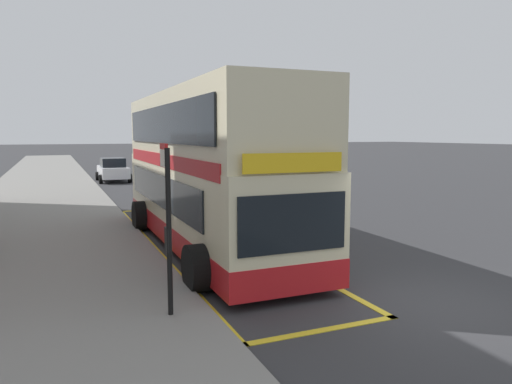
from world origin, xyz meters
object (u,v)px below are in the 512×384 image
at_px(parked_car_white_behind, 113,170).
at_px(parked_car_teal_distant, 254,181).
at_px(parked_car_maroon_across, 164,157).
at_px(double_decker_bus, 206,175).
at_px(bus_stop_sign, 168,217).

height_order(parked_car_white_behind, parked_car_teal_distant, same).
xyz_separation_m(parked_car_maroon_across, parked_car_teal_distant, (-1.66, -29.41, 0.00)).
bearing_deg(double_decker_bus, parked_car_maroon_across, 79.58).
relative_size(parked_car_maroon_across, parked_car_teal_distant, 1.00).
xyz_separation_m(double_decker_bus, parked_car_teal_distant, (5.52, 9.62, -1.27)).
height_order(bus_stop_sign, parked_car_white_behind, bus_stop_sign).
xyz_separation_m(parked_car_white_behind, parked_car_teal_distant, (5.76, -11.26, 0.00)).
relative_size(double_decker_bus, parked_car_teal_distant, 2.59).
relative_size(bus_stop_sign, parked_car_teal_distant, 0.70).
bearing_deg(double_decker_bus, bus_stop_sign, -113.72).
xyz_separation_m(parked_car_maroon_across, parked_car_white_behind, (-7.42, -18.16, 0.00)).
bearing_deg(parked_car_white_behind, bus_stop_sign, 87.07).
distance_m(double_decker_bus, parked_car_white_behind, 20.92).
relative_size(bus_stop_sign, parked_car_maroon_across, 0.70).
distance_m(bus_stop_sign, parked_car_teal_distant, 16.75).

